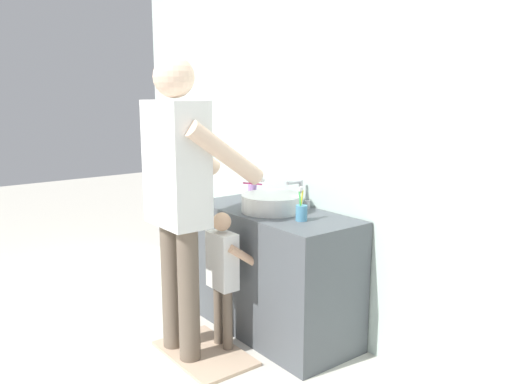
# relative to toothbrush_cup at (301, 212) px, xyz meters

# --- Properties ---
(ground_plane) EXTENTS (14.00, 14.00, 0.00)m
(ground_plane) POSITION_rel_toothbrush_cup_xyz_m (-0.30, -0.26, -0.89)
(ground_plane) COLOR silver
(back_wall) EXTENTS (4.40, 0.08, 2.70)m
(back_wall) POSITION_rel_toothbrush_cup_xyz_m (-0.30, 0.36, 0.46)
(back_wall) COLOR silver
(back_wall) RESTS_ON ground
(vanity_cabinet) EXTENTS (1.18, 0.54, 0.84)m
(vanity_cabinet) POSITION_rel_toothbrush_cup_xyz_m (-0.30, 0.04, -0.47)
(vanity_cabinet) COLOR #4C5156
(vanity_cabinet) RESTS_ON ground
(sink_basin) EXTENTS (0.40, 0.40, 0.11)m
(sink_basin) POSITION_rel_toothbrush_cup_xyz_m (-0.30, 0.02, 0.00)
(sink_basin) COLOR silver
(sink_basin) RESTS_ON vanity_cabinet
(faucet) EXTENTS (0.18, 0.14, 0.18)m
(faucet) POSITION_rel_toothbrush_cup_xyz_m (-0.30, 0.25, 0.03)
(faucet) COLOR #B7BABF
(faucet) RESTS_ON vanity_cabinet
(toothbrush_cup) EXTENTS (0.07, 0.07, 0.21)m
(toothbrush_cup) POSITION_rel_toothbrush_cup_xyz_m (0.00, 0.00, 0.00)
(toothbrush_cup) COLOR #4C8EB2
(toothbrush_cup) RESTS_ON vanity_cabinet
(soap_bottle) EXTENTS (0.06, 0.06, 0.16)m
(soap_bottle) POSITION_rel_toothbrush_cup_xyz_m (-0.59, 0.08, 0.01)
(soap_bottle) COLOR #B27FC6
(soap_bottle) RESTS_ON vanity_cabinet
(bath_mat) EXTENTS (0.64, 0.40, 0.02)m
(bath_mat) POSITION_rel_toothbrush_cup_xyz_m (-0.30, -0.51, -0.88)
(bath_mat) COLOR #CCAD8E
(bath_mat) RESTS_ON ground
(child_toddler) EXTENTS (0.27, 0.27, 0.88)m
(child_toddler) POSITION_rel_toothbrush_cup_xyz_m (-0.30, -0.36, -0.36)
(child_toddler) COLOR #6B5B4C
(child_toddler) RESTS_ON ground
(adult_parent) EXTENTS (0.56, 0.58, 1.80)m
(adult_parent) POSITION_rel_toothbrush_cup_xyz_m (-0.39, -0.60, 0.19)
(adult_parent) COLOR #6B5B4C
(adult_parent) RESTS_ON ground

